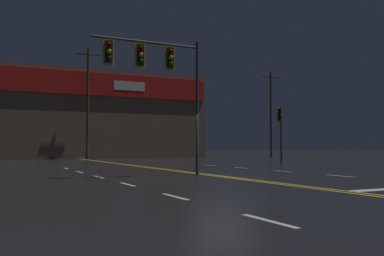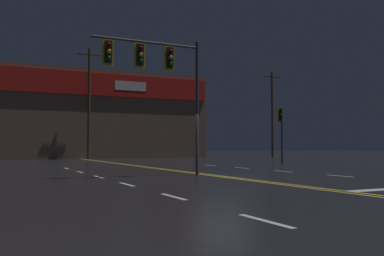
# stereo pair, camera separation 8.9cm
# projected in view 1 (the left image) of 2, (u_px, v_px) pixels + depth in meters

# --- Properties ---
(ground_plane) EXTENTS (200.00, 200.00, 0.00)m
(ground_plane) POSITION_uv_depth(u_px,v_px,m) (222.00, 176.00, 16.66)
(ground_plane) COLOR black
(road_markings) EXTENTS (13.02, 60.00, 0.01)m
(road_markings) POSITION_uv_depth(u_px,v_px,m) (253.00, 178.00, 16.02)
(road_markings) COLOR gold
(road_markings) RESTS_ON ground
(traffic_signal_median) EXTENTS (4.46, 0.36, 5.52)m
(traffic_signal_median) POSITION_uv_depth(u_px,v_px,m) (155.00, 67.00, 16.86)
(traffic_signal_median) COLOR #38383D
(traffic_signal_median) RESTS_ON ground
(traffic_signal_corner_northeast) EXTENTS (0.42, 0.36, 3.91)m
(traffic_signal_corner_northeast) POSITION_uv_depth(u_px,v_px,m) (280.00, 122.00, 29.86)
(traffic_signal_corner_northeast) COLOR #38383D
(traffic_signal_corner_northeast) RESTS_ON ground
(building_backdrop) EXTENTS (26.47, 10.23, 8.74)m
(building_backdrop) POSITION_uv_depth(u_px,v_px,m) (72.00, 116.00, 44.97)
(building_backdrop) COLOR brown
(building_backdrop) RESTS_ON ground
(utility_pole_row) EXTENTS (46.45, 0.26, 10.37)m
(utility_pole_row) POSITION_uv_depth(u_px,v_px,m) (84.00, 104.00, 39.58)
(utility_pole_row) COLOR #4C3828
(utility_pole_row) RESTS_ON ground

